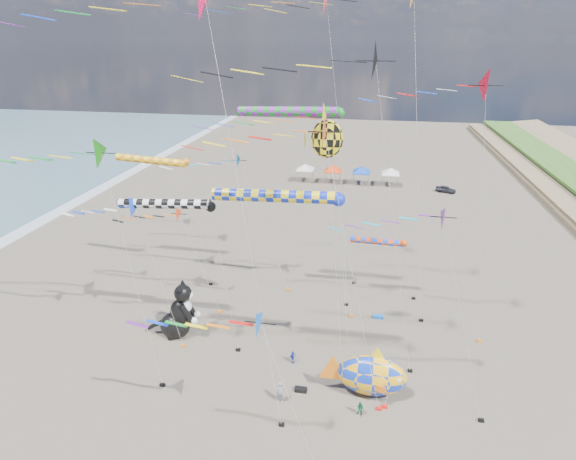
% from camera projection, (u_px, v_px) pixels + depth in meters
% --- Properties ---
extents(delta_kite_0, '(11.79, 2.11, 20.15)m').
position_uv_depth(delta_kite_0, '(316.00, 139.00, 24.73)').
color(delta_kite_0, '#E4491B').
rests_on(delta_kite_0, ground).
extents(delta_kite_1, '(9.78, 1.85, 11.13)m').
position_uv_depth(delta_kite_1, '(256.00, 338.00, 22.80)').
color(delta_kite_1, blue).
rests_on(delta_kite_1, ground).
extents(delta_kite_2, '(11.28, 2.26, 18.43)m').
position_uv_depth(delta_kite_2, '(79.00, 161.00, 27.33)').
color(delta_kite_2, '#167E11').
rests_on(delta_kite_2, ground).
extents(delta_kite_3, '(9.24, 1.90, 13.34)m').
position_uv_depth(delta_kite_3, '(118.00, 209.00, 33.64)').
color(delta_kite_3, blue).
rests_on(delta_kite_3, ground).
extents(delta_kite_4, '(9.48, 1.66, 15.01)m').
position_uv_depth(delta_kite_4, '(442.00, 230.00, 25.64)').
color(delta_kite_4, '#70228F').
rests_on(delta_kite_4, ground).
extents(delta_kite_5, '(10.12, 2.57, 22.31)m').
position_uv_depth(delta_kite_5, '(488.00, 87.00, 30.58)').
color(delta_kite_5, red).
rests_on(delta_kite_5, ground).
extents(delta_kite_6, '(15.49, 2.99, 28.54)m').
position_uv_depth(delta_kite_6, '(321.00, 0.00, 37.63)').
color(delta_kite_6, '#F52339').
rests_on(delta_kite_6, ground).
extents(delta_kite_8, '(9.00, 1.63, 10.17)m').
position_uv_depth(delta_kite_8, '(171.00, 222.00, 39.57)').
color(delta_kite_8, '#FF3814').
rests_on(delta_kite_8, ground).
extents(delta_kite_9, '(16.27, 2.53, 24.00)m').
position_uv_depth(delta_kite_9, '(350.00, 64.00, 27.00)').
color(delta_kite_9, black).
rests_on(delta_kite_9, ground).
extents(delta_kite_10, '(12.29, 1.71, 14.15)m').
position_uv_depth(delta_kite_10, '(223.00, 166.00, 42.08)').
color(delta_kite_10, '#0A9CDF').
rests_on(delta_kite_10, ground).
extents(delta_kite_11, '(13.89, 2.67, 19.67)m').
position_uv_depth(delta_kite_11, '(306.00, 118.00, 35.34)').
color(delta_kite_11, '#F3ED0F').
rests_on(delta_kite_11, ground).
extents(windsock_0, '(8.95, 0.78, 13.02)m').
position_uv_depth(windsock_0, '(169.00, 205.00, 33.03)').
color(windsock_0, black).
rests_on(windsock_0, ground).
extents(windsock_1, '(6.75, 0.68, 6.34)m').
position_uv_depth(windsock_1, '(381.00, 242.00, 42.85)').
color(windsock_1, '#DB420F').
rests_on(windsock_1, ground).
extents(windsock_2, '(10.24, 0.92, 14.58)m').
position_uv_depth(windsock_2, '(281.00, 197.00, 30.03)').
color(windsock_2, '#1229B8').
rests_on(windsock_2, ground).
extents(windsock_3, '(10.23, 0.88, 18.69)m').
position_uv_depth(windsock_3, '(293.00, 112.00, 37.26)').
color(windsock_3, '#167C24').
rests_on(windsock_3, ground).
extents(windsock_4, '(8.91, 0.74, 13.51)m').
position_uv_depth(windsock_4, '(154.00, 161.00, 42.81)').
color(windsock_4, orange).
rests_on(windsock_4, ground).
extents(angelfish_kite, '(3.74, 3.02, 18.83)m').
position_uv_depth(angelfish_kite, '(324.00, 141.00, 30.74)').
color(angelfish_kite, yellow).
rests_on(angelfish_kite, ground).
extents(cat_inflatable, '(4.16, 2.44, 5.33)m').
position_uv_depth(cat_inflatable, '(176.00, 309.00, 38.12)').
color(cat_inflatable, black).
rests_on(cat_inflatable, ground).
extents(fish_inflatable, '(6.46, 2.14, 4.33)m').
position_uv_depth(fish_inflatable, '(371.00, 375.00, 31.81)').
color(fish_inflatable, '#1439C9').
rests_on(fish_inflatable, ground).
extents(person_adult, '(0.64, 0.45, 1.68)m').
position_uv_depth(person_adult, '(280.00, 393.00, 31.64)').
color(person_adult, gray).
rests_on(person_adult, ground).
extents(child_green, '(0.70, 0.65, 1.14)m').
position_uv_depth(child_green, '(360.00, 409.00, 30.56)').
color(child_green, '#156D3C').
rests_on(child_green, ground).
extents(child_blue, '(0.63, 0.69, 1.13)m').
position_uv_depth(child_blue, '(293.00, 357.00, 35.60)').
color(child_blue, '#2B38B3').
rests_on(child_blue, ground).
extents(kite_bag_0, '(0.90, 0.44, 0.30)m').
position_uv_depth(kite_bag_0, '(301.00, 390.00, 32.86)').
color(kite_bag_0, black).
rests_on(kite_bag_0, ground).
extents(kite_bag_1, '(0.90, 0.44, 0.30)m').
position_uv_depth(kite_bag_1, '(378.00, 317.00, 41.50)').
color(kite_bag_1, blue).
rests_on(kite_bag_1, ground).
extents(tent_row, '(19.20, 4.20, 3.80)m').
position_uv_depth(tent_row, '(347.00, 167.00, 78.86)').
color(tent_row, silver).
rests_on(tent_row, ground).
extents(parked_car, '(3.53, 2.38, 1.12)m').
position_uv_depth(parked_car, '(446.00, 189.00, 75.33)').
color(parked_car, '#26262D').
rests_on(parked_car, ground).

